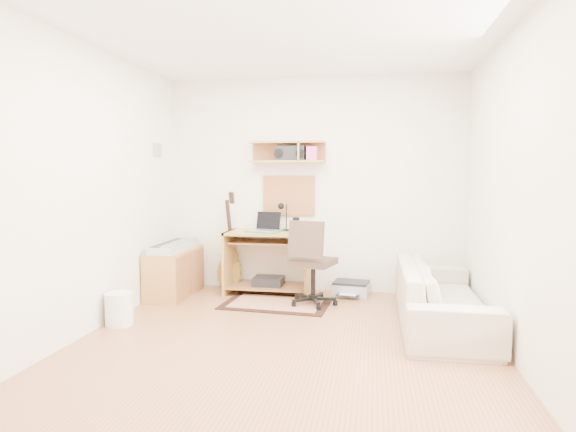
% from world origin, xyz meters
% --- Properties ---
extents(floor, '(3.60, 4.00, 0.01)m').
position_xyz_m(floor, '(0.00, 0.00, -0.01)').
color(floor, '#A86F46').
rests_on(floor, ground).
extents(ceiling, '(3.60, 4.00, 0.01)m').
position_xyz_m(ceiling, '(0.00, 0.00, 2.60)').
color(ceiling, white).
rests_on(ceiling, ground).
extents(back_wall, '(3.60, 0.01, 2.60)m').
position_xyz_m(back_wall, '(0.00, 2.00, 1.30)').
color(back_wall, white).
rests_on(back_wall, ground).
extents(left_wall, '(0.01, 4.00, 2.60)m').
position_xyz_m(left_wall, '(-1.80, 0.00, 1.30)').
color(left_wall, white).
rests_on(left_wall, ground).
extents(right_wall, '(0.01, 4.00, 2.60)m').
position_xyz_m(right_wall, '(1.80, 0.00, 1.30)').
color(right_wall, white).
rests_on(right_wall, ground).
extents(wall_shelf, '(0.90, 0.25, 0.26)m').
position_xyz_m(wall_shelf, '(-0.30, 1.88, 1.70)').
color(wall_shelf, '#BD8A42').
rests_on(wall_shelf, back_wall).
extents(cork_board, '(0.64, 0.03, 0.49)m').
position_xyz_m(cork_board, '(-0.30, 1.98, 1.17)').
color(cork_board, tan).
rests_on(cork_board, back_wall).
extents(wall_photo, '(0.02, 0.20, 0.15)m').
position_xyz_m(wall_photo, '(-1.79, 1.50, 1.72)').
color(wall_photo, '#4C8CBF').
rests_on(wall_photo, left_wall).
extents(desk, '(1.00, 0.55, 0.75)m').
position_xyz_m(desk, '(-0.50, 1.73, 0.38)').
color(desk, '#BD8A42').
rests_on(desk, floor).
extents(laptop, '(0.37, 0.37, 0.23)m').
position_xyz_m(laptop, '(-0.54, 1.71, 0.87)').
color(laptop, silver).
rests_on(laptop, desk).
extents(speaker, '(0.08, 0.08, 0.18)m').
position_xyz_m(speaker, '(-0.16, 1.68, 0.84)').
color(speaker, black).
rests_on(speaker, desk).
extents(desk_lamp, '(0.11, 0.11, 0.33)m').
position_xyz_m(desk_lamp, '(-0.31, 1.87, 0.92)').
color(desk_lamp, black).
rests_on(desk_lamp, desk).
extents(pencil_cup, '(0.07, 0.07, 0.09)m').
position_xyz_m(pencil_cup, '(-0.23, 1.83, 0.80)').
color(pencil_cup, '#3644A3').
rests_on(pencil_cup, desk).
extents(boombox, '(0.35, 0.16, 0.18)m').
position_xyz_m(boombox, '(-0.26, 1.87, 1.68)').
color(boombox, black).
rests_on(boombox, wall_shelf).
extents(rug, '(1.21, 0.86, 0.02)m').
position_xyz_m(rug, '(-0.32, 1.26, 0.01)').
color(rug, beige).
rests_on(rug, floor).
extents(task_chair, '(0.60, 0.60, 0.96)m').
position_xyz_m(task_chair, '(0.09, 1.29, 0.48)').
color(task_chair, '#3C2E24').
rests_on(task_chair, floor).
extents(cabinet, '(0.40, 0.90, 0.55)m').
position_xyz_m(cabinet, '(-1.58, 1.43, 0.28)').
color(cabinet, '#BD8A42').
rests_on(cabinet, floor).
extents(music_keyboard, '(0.28, 0.89, 0.08)m').
position_xyz_m(music_keyboard, '(-1.58, 1.43, 0.59)').
color(music_keyboard, '#B2B5BA').
rests_on(music_keyboard, cabinet).
extents(guitar, '(0.36, 0.28, 1.22)m').
position_xyz_m(guitar, '(-1.03, 1.86, 0.61)').
color(guitar, '#A47E32').
rests_on(guitar, floor).
extents(waste_basket, '(0.31, 0.31, 0.31)m').
position_xyz_m(waste_basket, '(-1.65, 0.26, 0.16)').
color(waste_basket, white).
rests_on(waste_basket, floor).
extents(printer, '(0.46, 0.38, 0.16)m').
position_xyz_m(printer, '(0.48, 1.80, 0.09)').
color(printer, '#A5A8AA').
rests_on(printer, floor).
extents(sofa, '(0.58, 1.97, 0.77)m').
position_xyz_m(sofa, '(1.38, 0.79, 0.39)').
color(sofa, '#C2B29A').
rests_on(sofa, floor).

